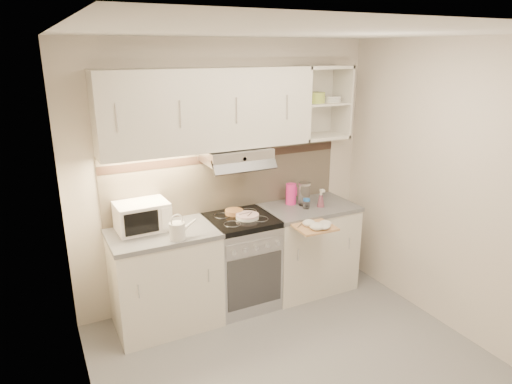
# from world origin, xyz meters

# --- Properties ---
(ground) EXTENTS (3.00, 3.00, 0.00)m
(ground) POSITION_xyz_m (0.00, 0.00, 0.00)
(ground) COLOR gray
(ground) RESTS_ON ground
(room_shell) EXTENTS (3.04, 2.84, 2.52)m
(room_shell) POSITION_xyz_m (0.00, 0.37, 1.63)
(room_shell) COLOR beige
(room_shell) RESTS_ON ground
(base_cabinet_left) EXTENTS (0.90, 0.60, 0.86)m
(base_cabinet_left) POSITION_xyz_m (-0.75, 1.10, 0.43)
(base_cabinet_left) COLOR silver
(base_cabinet_left) RESTS_ON ground
(worktop_left) EXTENTS (0.92, 0.62, 0.04)m
(worktop_left) POSITION_xyz_m (-0.75, 1.10, 0.88)
(worktop_left) COLOR slate
(worktop_left) RESTS_ON base_cabinet_left
(base_cabinet_right) EXTENTS (0.90, 0.60, 0.86)m
(base_cabinet_right) POSITION_xyz_m (0.75, 1.10, 0.43)
(base_cabinet_right) COLOR silver
(base_cabinet_right) RESTS_ON ground
(worktop_right) EXTENTS (0.92, 0.62, 0.04)m
(worktop_right) POSITION_xyz_m (0.75, 1.10, 0.88)
(worktop_right) COLOR slate
(worktop_right) RESTS_ON base_cabinet_right
(electric_range) EXTENTS (0.60, 0.60, 0.90)m
(electric_range) POSITION_xyz_m (0.00, 1.10, 0.45)
(electric_range) COLOR #B7B7BC
(electric_range) RESTS_ON ground
(microwave) EXTENTS (0.45, 0.34, 0.25)m
(microwave) POSITION_xyz_m (-0.88, 1.22, 1.02)
(microwave) COLOR white
(microwave) RESTS_ON worktop_left
(watering_can) EXTENTS (0.26, 0.13, 0.22)m
(watering_can) POSITION_xyz_m (-0.67, 0.88, 0.98)
(watering_can) COLOR silver
(watering_can) RESTS_ON worktop_left
(plate_stack) EXTENTS (0.22, 0.22, 0.05)m
(plate_stack) POSITION_xyz_m (0.05, 1.05, 0.92)
(plate_stack) COLOR silver
(plate_stack) RESTS_ON electric_range
(bread_loaf) EXTENTS (0.17, 0.17, 0.04)m
(bread_loaf) POSITION_xyz_m (-0.02, 1.21, 0.92)
(bread_loaf) COLOR #B38248
(bread_loaf) RESTS_ON electric_range
(pink_pitcher) EXTENTS (0.11, 0.11, 0.21)m
(pink_pitcher) POSITION_xyz_m (0.62, 1.23, 1.01)
(pink_pitcher) COLOR #FF2B91
(pink_pitcher) RESTS_ON worktop_right
(glass_jar) EXTENTS (0.12, 0.12, 0.23)m
(glass_jar) POSITION_xyz_m (0.72, 1.14, 1.02)
(glass_jar) COLOR white
(glass_jar) RESTS_ON worktop_right
(spice_jar) EXTENTS (0.07, 0.07, 0.10)m
(spice_jar) POSITION_xyz_m (0.68, 1.04, 0.95)
(spice_jar) COLOR white
(spice_jar) RESTS_ON worktop_right
(spray_bottle) EXTENTS (0.07, 0.07, 0.19)m
(spray_bottle) POSITION_xyz_m (0.84, 1.02, 0.98)
(spray_bottle) COLOR pink
(spray_bottle) RESTS_ON worktop_right
(cutting_board) EXTENTS (0.36, 0.33, 0.02)m
(cutting_board) POSITION_xyz_m (0.52, 0.66, 0.87)
(cutting_board) COLOR tan
(cutting_board) RESTS_ON base_cabinet_right
(dish_towel) EXTENTS (0.27, 0.24, 0.06)m
(dish_towel) POSITION_xyz_m (0.54, 0.62, 0.91)
(dish_towel) COLOR white
(dish_towel) RESTS_ON cutting_board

